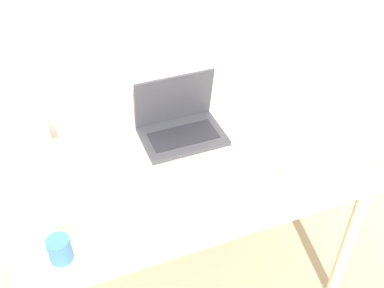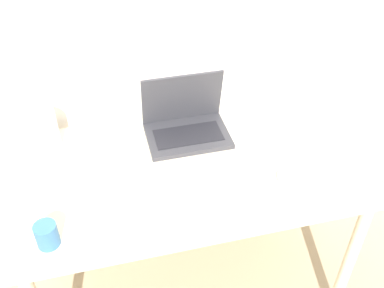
# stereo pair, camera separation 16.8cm
# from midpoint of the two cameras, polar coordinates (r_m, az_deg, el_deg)

# --- Properties ---
(wall_back) EXTENTS (6.00, 0.05, 2.50)m
(wall_back) POSITION_cam_midpoint_polar(r_m,az_deg,el_deg) (1.83, -1.20, 17.28)
(wall_back) COLOR white
(wall_back) RESTS_ON ground_plane
(desk) EXTENTS (1.34, 0.73, 0.77)m
(desk) POSITION_cam_midpoint_polar(r_m,az_deg,el_deg) (1.80, 2.16, -5.15)
(desk) COLOR beige
(desk) RESTS_ON ground_plane
(laptop) EXTENTS (0.34, 0.24, 0.25)m
(laptop) POSITION_cam_midpoint_polar(r_m,az_deg,el_deg) (1.86, 1.76, 2.69)
(laptop) COLOR #333338
(laptop) RESTS_ON desk
(keyboard) EXTENTS (0.48, 0.15, 0.02)m
(keyboard) POSITION_cam_midpoint_polar(r_m,az_deg,el_deg) (1.62, 3.65, -6.31)
(keyboard) COLOR silver
(keyboard) RESTS_ON desk
(mouse) EXTENTS (0.05, 0.09, 0.03)m
(mouse) POSITION_cam_midpoint_polar(r_m,az_deg,el_deg) (1.71, 14.54, -4.38)
(mouse) COLOR white
(mouse) RESTS_ON desk
(vase) EXTENTS (0.14, 0.14, 0.24)m
(vase) POSITION_cam_midpoint_polar(r_m,az_deg,el_deg) (1.82, -16.42, 2.36)
(vase) COLOR white
(vase) RESTS_ON desk
(mug) EXTENTS (0.07, 0.07, 0.09)m
(mug) POSITION_cam_midpoint_polar(r_m,az_deg,el_deg) (1.49, -14.90, -11.27)
(mug) COLOR teal
(mug) RESTS_ON desk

